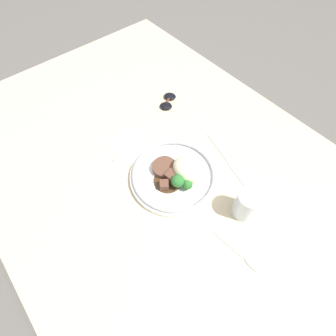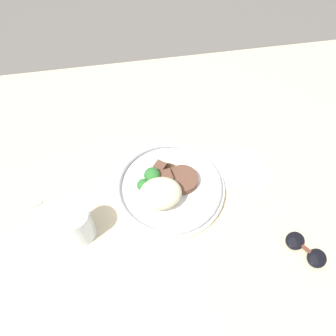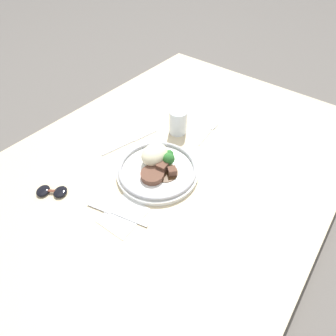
{
  "view_description": "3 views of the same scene",
  "coord_description": "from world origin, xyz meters",
  "px_view_note": "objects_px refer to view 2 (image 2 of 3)",
  "views": [
    {
      "loc": [
        0.31,
        -0.28,
        0.73
      ],
      "look_at": [
        -0.01,
        -0.01,
        0.08
      ],
      "focal_mm": 28.0,
      "sensor_mm": 36.0,
      "label": 1
    },
    {
      "loc": [
        0.08,
        0.4,
        0.73
      ],
      "look_at": [
        0.0,
        -0.03,
        0.09
      ],
      "focal_mm": 35.0,
      "sensor_mm": 36.0,
      "label": 2
    },
    {
      "loc": [
        -0.42,
        -0.39,
        0.68
      ],
      "look_at": [
        0.02,
        -0.03,
        0.07
      ],
      "focal_mm": 28.0,
      "sensor_mm": 36.0,
      "label": 3
    }
  ],
  "objects_px": {
    "fork": "(249,179)",
    "knife": "(155,264)",
    "sunglasses": "(306,249)",
    "plate": "(167,186)",
    "spoon": "(40,202)",
    "juice_glass": "(78,225)"
  },
  "relations": [
    {
      "from": "spoon",
      "to": "plate",
      "type": "bearing_deg",
      "value": 170.77
    },
    {
      "from": "spoon",
      "to": "sunglasses",
      "type": "distance_m",
      "value": 0.61
    },
    {
      "from": "plate",
      "to": "spoon",
      "type": "bearing_deg",
      "value": -3.43
    },
    {
      "from": "knife",
      "to": "spoon",
      "type": "bearing_deg",
      "value": -23.64
    },
    {
      "from": "sunglasses",
      "to": "plate",
      "type": "bearing_deg",
      "value": -70.46
    },
    {
      "from": "fork",
      "to": "sunglasses",
      "type": "bearing_deg",
      "value": 3.23
    },
    {
      "from": "fork",
      "to": "sunglasses",
      "type": "height_order",
      "value": "sunglasses"
    },
    {
      "from": "fork",
      "to": "knife",
      "type": "xyz_separation_m",
      "value": [
        0.26,
        0.17,
        -0.0
      ]
    },
    {
      "from": "juice_glass",
      "to": "fork",
      "type": "height_order",
      "value": "juice_glass"
    },
    {
      "from": "juice_glass",
      "to": "spoon",
      "type": "distance_m",
      "value": 0.14
    },
    {
      "from": "fork",
      "to": "spoon",
      "type": "relative_size",
      "value": 1.21
    },
    {
      "from": "plate",
      "to": "sunglasses",
      "type": "relative_size",
      "value": 2.58
    },
    {
      "from": "knife",
      "to": "sunglasses",
      "type": "bearing_deg",
      "value": -170.01
    },
    {
      "from": "knife",
      "to": "fork",
      "type": "bearing_deg",
      "value": -132.65
    },
    {
      "from": "knife",
      "to": "juice_glass",
      "type": "bearing_deg",
      "value": -18.36
    },
    {
      "from": "plate",
      "to": "fork",
      "type": "distance_m",
      "value": 0.21
    },
    {
      "from": "juice_glass",
      "to": "sunglasses",
      "type": "bearing_deg",
      "value": 165.73
    },
    {
      "from": "fork",
      "to": "sunglasses",
      "type": "relative_size",
      "value": 1.84
    },
    {
      "from": "sunglasses",
      "to": "spoon",
      "type": "bearing_deg",
      "value": -54.92
    },
    {
      "from": "plate",
      "to": "sunglasses",
      "type": "bearing_deg",
      "value": 143.73
    },
    {
      "from": "knife",
      "to": "sunglasses",
      "type": "distance_m",
      "value": 0.33
    },
    {
      "from": "plate",
      "to": "knife",
      "type": "distance_m",
      "value": 0.18
    }
  ]
}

